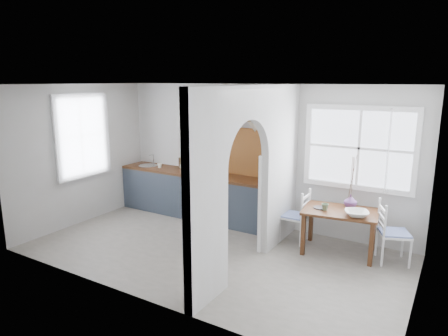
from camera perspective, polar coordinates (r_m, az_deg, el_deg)
The scene contains 26 objects.
floor at distance 6.45m, azimuth -1.73°, elevation -11.96°, with size 5.80×3.20×0.01m, color gray.
ceiling at distance 5.87m, azimuth -1.90°, elevation 11.82°, with size 5.80×3.20×0.01m, color silver.
walls at distance 6.03m, azimuth -1.81°, elevation -0.64°, with size 5.81×3.21×2.60m.
partition at distance 5.71m, azimuth 4.42°, elevation 0.14°, with size 0.12×3.20×2.60m.
kitchen_window at distance 7.87m, azimuth -19.74°, elevation 4.31°, with size 0.10×1.16×1.50m, color white, non-canonical shape.
nook_window at distance 6.73m, azimuth 18.71°, elevation 2.68°, with size 1.76×0.10×1.30m, color white, non-canonical shape.
counter at distance 7.92m, azimuth -3.47°, elevation -3.78°, with size 3.50×0.60×0.90m.
sink at distance 8.57m, azimuth -10.80°, elevation 0.27°, with size 0.40×0.40×0.02m, color silver.
backsplash at distance 7.45m, azimuth 3.41°, elevation 2.27°, with size 1.65×0.03×0.90m, color brown.
shelf at distance 7.29m, azimuth 3.17°, elevation 7.29°, with size 1.75×0.20×0.21m.
pendant_lamp at distance 6.84m, azimuth 4.46°, elevation 5.83°, with size 0.26×0.26×0.16m, color #F4E7CD.
utensil_rail at distance 6.49m, azimuth 7.04°, elevation 1.57°, with size 0.02×0.02×0.50m, color silver.
dining_table at distance 6.57m, azimuth 16.10°, elevation -8.70°, with size 1.11×0.74×0.70m, color #482616, non-canonical shape.
chair_left at distance 6.83m, azimuth 10.04°, elevation -6.67°, with size 0.41×0.41×0.90m, color white, non-canonical shape.
chair_right at distance 6.47m, azimuth 23.15°, elevation -8.46°, with size 0.42×0.42×0.93m, color white, non-canonical shape.
kettle at distance 6.92m, azimuth 6.88°, elevation -1.30°, with size 0.22×0.17×0.26m, color silver, non-canonical shape.
mug_a at distance 8.30m, azimuth -9.18°, elevation 0.34°, with size 0.10×0.10×0.09m, color white.
mug_b at distance 8.13m, azimuth -5.92°, elevation 0.21°, with size 0.13×0.13×0.10m, color silver.
knife_block at distance 8.15m, azimuth -5.93°, elevation 0.72°, with size 0.11×0.15×0.24m, color #462C16.
jar at distance 7.64m, azimuth -1.84°, elevation -0.32°, with size 0.10×0.10×0.15m, color #76664D.
towel_magenta at distance 6.89m, azimuth 6.85°, elevation -7.92°, with size 0.02×0.03×0.51m, color #A71D69.
towel_orange at distance 6.87m, azimuth 6.71°, elevation -8.21°, with size 0.02×0.03×0.55m, color orange.
bowl at distance 6.25m, azimuth 18.42°, elevation -6.17°, with size 0.34×0.34×0.08m, color silver.
table_cup at distance 6.38m, azimuth 14.23°, elevation -5.42°, with size 0.11×0.11×0.10m, color #5E795B.
plate at distance 6.48m, azimuth 13.53°, elevation -5.53°, with size 0.20×0.20×0.02m, color #302C2B.
vase at distance 6.61m, azimuth 17.62°, elevation -4.53°, with size 0.20×0.20×0.21m, color #603A76.
Camera 1 is at (3.18, -4.94, 2.66)m, focal length 32.00 mm.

